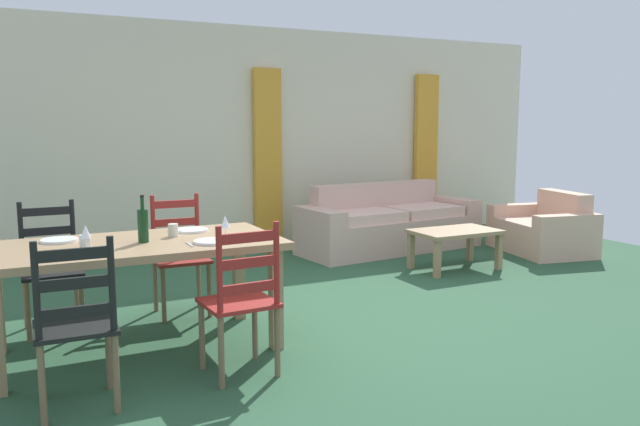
{
  "coord_description": "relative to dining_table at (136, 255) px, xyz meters",
  "views": [
    {
      "loc": [
        -2.31,
        -4.2,
        1.54
      ],
      "look_at": [
        0.15,
        0.73,
        0.75
      ],
      "focal_mm": 35.54,
      "sensor_mm": 36.0,
      "label": 1
    }
  ],
  "objects": [
    {
      "name": "curtain_panel_left",
      "position": [
        2.2,
        3.11,
        0.44
      ],
      "size": [
        0.35,
        0.08,
        2.2
      ],
      "primitive_type": "cube",
      "color": "gold",
      "rests_on": "ground_plane"
    },
    {
      "name": "couch",
      "position": [
        3.39,
        2.2,
        -0.37
      ],
      "size": [
        2.35,
        1.02,
        0.8
      ],
      "color": "#D0A796",
      "rests_on": "ground_plane"
    },
    {
      "name": "dinner_plate_near_right",
      "position": [
        0.45,
        -0.25,
        0.1
      ],
      "size": [
        0.24,
        0.24,
        0.02
      ],
      "primitive_type": "cylinder",
      "color": "white",
      "rests_on": "dining_table"
    },
    {
      "name": "fork_near_right",
      "position": [
        0.3,
        -0.25,
        0.09
      ],
      "size": [
        0.02,
        0.17,
        0.01
      ],
      "primitive_type": "cube",
      "rotation": [
        0.0,
        0.0,
        -0.02
      ],
      "color": "silver",
      "rests_on": "dining_table"
    },
    {
      "name": "dinner_plate_near_left",
      "position": [
        -0.45,
        -0.25,
        0.1
      ],
      "size": [
        0.24,
        0.24,
        0.02
      ],
      "primitive_type": "cylinder",
      "color": "white",
      "rests_on": "dining_table"
    },
    {
      "name": "coffee_cup_secondary",
      "position": [
        -0.32,
        -0.09,
        0.13
      ],
      "size": [
        0.07,
        0.07,
        0.09
      ],
      "primitive_type": "cylinder",
      "color": "beige",
      "rests_on": "dining_table"
    },
    {
      "name": "ground_plane",
      "position": [
        1.56,
        -0.05,
        -0.67
      ],
      "size": [
        9.6,
        9.6,
        0.02
      ],
      "primitive_type": "cube",
      "color": "#2A5337"
    },
    {
      "name": "wine_glass_near_right",
      "position": [
        0.58,
        -0.14,
        0.2
      ],
      "size": [
        0.06,
        0.06,
        0.16
      ],
      "color": "white",
      "rests_on": "dining_table"
    },
    {
      "name": "coffee_cup_primary",
      "position": [
        0.28,
        0.1,
        0.13
      ],
      "size": [
        0.07,
        0.07,
        0.09
      ],
      "primitive_type": "cylinder",
      "color": "beige",
      "rests_on": "dining_table"
    },
    {
      "name": "dinner_plate_far_left",
      "position": [
        -0.45,
        0.25,
        0.1
      ],
      "size": [
        0.24,
        0.24,
        0.02
      ],
      "primitive_type": "cylinder",
      "color": "white",
      "rests_on": "dining_table"
    },
    {
      "name": "wine_glass_near_left",
      "position": [
        -0.32,
        -0.14,
        0.2
      ],
      "size": [
        0.06,
        0.06,
        0.16
      ],
      "color": "white",
      "rests_on": "dining_table"
    },
    {
      "name": "dinner_plate_far_right",
      "position": [
        0.45,
        0.25,
        0.1
      ],
      "size": [
        0.24,
        0.24,
        0.02
      ],
      "primitive_type": "cylinder",
      "color": "white",
      "rests_on": "dining_table"
    },
    {
      "name": "dining_chair_far_right",
      "position": [
        0.48,
        0.75,
        -0.19
      ],
      "size": [
        0.43,
        0.41,
        0.96
      ],
      "color": "maroon",
      "rests_on": "ground_plane"
    },
    {
      "name": "wall_far",
      "position": [
        1.56,
        3.25,
        0.69
      ],
      "size": [
        9.6,
        0.16,
        2.7
      ],
      "primitive_type": "cube",
      "color": "beige",
      "rests_on": "ground_plane"
    },
    {
      "name": "curtain_panel_right",
      "position": [
        4.6,
        3.11,
        0.44
      ],
      "size": [
        0.35,
        0.08,
        2.2
      ],
      "primitive_type": "cube",
      "color": "gold",
      "rests_on": "ground_plane"
    },
    {
      "name": "dining_chair_far_left",
      "position": [
        -0.49,
        0.74,
        -0.19
      ],
      "size": [
        0.43,
        0.41,
        0.96
      ],
      "color": "black",
      "rests_on": "ground_plane"
    },
    {
      "name": "fork_far_left",
      "position": [
        -0.6,
        0.25,
        0.09
      ],
      "size": [
        0.03,
        0.17,
        0.01
      ],
      "primitive_type": "cube",
      "rotation": [
        0.0,
        0.0,
        0.06
      ],
      "color": "silver",
      "rests_on": "dining_table"
    },
    {
      "name": "dining_chair_near_right",
      "position": [
        0.48,
        -0.73,
        -0.19
      ],
      "size": [
        0.44,
        0.42,
        0.96
      ],
      "color": "maroon",
      "rests_on": "ground_plane"
    },
    {
      "name": "dining_chair_near_left",
      "position": [
        -0.46,
        -0.78,
        -0.19
      ],
      "size": [
        0.43,
        0.41,
        0.96
      ],
      "color": "black",
      "rests_on": "ground_plane"
    },
    {
      "name": "wine_bottle",
      "position": [
        0.05,
        -0.03,
        0.2
      ],
      "size": [
        0.07,
        0.07,
        0.32
      ],
      "color": "#143819",
      "rests_on": "dining_table"
    },
    {
      "name": "armchair_upholstered",
      "position": [
        5.02,
        1.22,
        -0.41
      ],
      "size": [
        1.01,
        1.3,
        0.72
      ],
      "color": "#E0AF93",
      "rests_on": "ground_plane"
    },
    {
      "name": "dining_table",
      "position": [
        0.0,
        0.0,
        0.0
      ],
      "size": [
        1.9,
        0.96,
        0.75
      ],
      "color": "#9D7D57",
      "rests_on": "ground_plane"
    },
    {
      "name": "fork_far_right",
      "position": [
        0.3,
        0.25,
        0.09
      ],
      "size": [
        0.02,
        0.17,
        0.01
      ],
      "primitive_type": "cube",
      "rotation": [
        0.0,
        0.0,
        0.01
      ],
      "color": "silver",
      "rests_on": "dining_table"
    },
    {
      "name": "coffee_table",
      "position": [
        3.46,
        0.99,
        -0.31
      ],
      "size": [
        0.9,
        0.56,
        0.42
      ],
      "color": "#9D7D57",
      "rests_on": "ground_plane"
    },
    {
      "name": "fork_near_left",
      "position": [
        -0.6,
        -0.25,
        0.09
      ],
      "size": [
        0.02,
        0.17,
        0.01
      ],
      "primitive_type": "cube",
      "rotation": [
        0.0,
        0.0,
        -0.04
      ],
      "color": "silver",
      "rests_on": "dining_table"
    }
  ]
}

